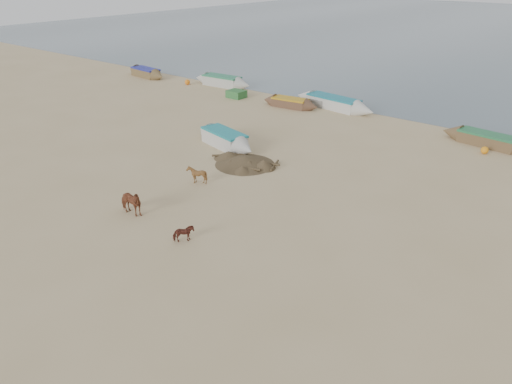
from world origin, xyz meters
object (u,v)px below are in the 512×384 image
cow_adult (130,202)px  calf_right (184,234)px  near_canoe (224,139)px  calf_front (197,175)px

cow_adult → calf_right: (3.60, -0.18, -0.25)m
cow_adult → near_canoe: 9.84m
calf_front → near_canoe: size_ratio=0.17×
calf_front → calf_right: 5.93m
calf_front → calf_right: calf_front is taller
cow_adult → near_canoe: size_ratio=0.26×
calf_front → calf_right: (3.82, -4.53, -0.10)m
calf_right → near_canoe: 11.58m
cow_adult → calf_front: cow_adult is taller
cow_adult → calf_front: 4.36m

